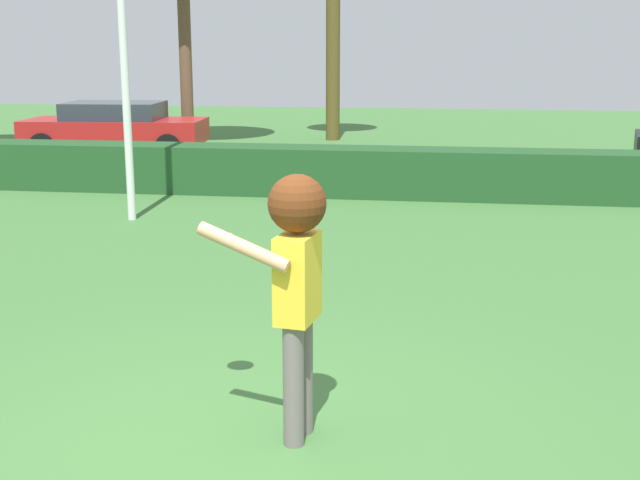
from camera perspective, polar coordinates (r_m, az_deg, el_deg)
The scene contains 5 objects.
ground_plane at distance 5.78m, azimuth -6.39°, elevation -13.87°, with size 60.00×60.00×0.00m, color #407137.
person at distance 5.48m, azimuth -1.62°, elevation -1.94°, with size 0.81×0.56×1.81m.
frisbee at distance 6.06m, azimuth -6.97°, elevation 0.37°, with size 0.22×0.22×0.06m.
hedge_row at distance 14.81m, azimuth 3.03°, elevation 4.61°, with size 22.32×0.90×0.84m, color #1F4923.
parked_car_red at distance 20.81m, azimuth -13.65°, elevation 7.48°, with size 4.32×2.06×1.25m.
Camera 1 is at (1.36, -4.97, 2.62)m, focal length 47.45 mm.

